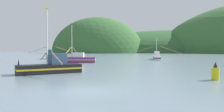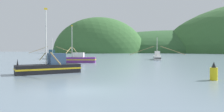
% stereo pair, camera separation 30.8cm
% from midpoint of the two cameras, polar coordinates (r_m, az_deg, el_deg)
% --- Properties ---
extents(ground_plane, '(600.00, 600.00, 0.00)m').
position_cam_midpoint_polar(ground_plane, '(13.62, -7.78, -9.34)').
color(ground_plane, slate).
extents(hill_mid_left, '(108.22, 86.58, 64.55)m').
position_cam_midpoint_polar(hill_mid_left, '(255.16, 24.69, 0.93)').
color(hill_mid_left, '#2D562D').
rests_on(hill_mid_left, ground).
extents(hill_far_left, '(81.37, 65.10, 63.02)m').
position_cam_midpoint_polar(hill_far_left, '(185.74, -3.96, 0.86)').
color(hill_far_left, '#386633').
rests_on(hill_far_left, ground).
extents(hill_far_center, '(214.49, 171.59, 48.87)m').
position_cam_midpoint_polar(hill_far_center, '(251.86, 14.77, 1.02)').
color(hill_far_center, '#2D562D').
rests_on(hill_far_center, ground).
extents(fishing_boat_green, '(11.57, 8.58, 6.27)m').
position_cam_midpoint_polar(fishing_boat_green, '(63.83, -16.43, 0.08)').
color(fishing_boat_green, '#197A47').
rests_on(fishing_boat_green, ground).
extents(fishing_boat_purple, '(9.75, 14.41, 7.63)m').
position_cam_midpoint_polar(fishing_boat_purple, '(43.19, -10.93, -0.86)').
color(fishing_boat_purple, '#6B2D84').
rests_on(fishing_boat_purple, ground).
extents(fishing_boat_white, '(14.88, 9.54, 6.26)m').
position_cam_midpoint_polar(fishing_boat_white, '(57.38, 12.01, -0.25)').
color(fishing_boat_white, white).
rests_on(fishing_boat_white, ground).
extents(fishing_boat_black, '(6.92, 8.02, 7.22)m').
position_cam_midpoint_polar(fishing_boat_black, '(24.17, -16.80, -2.88)').
color(fishing_boat_black, black).
rests_on(fishing_boat_black, ground).
extents(channel_buoy, '(0.62, 0.62, 1.58)m').
position_cam_midpoint_polar(channel_buoy, '(19.91, 26.12, -4.10)').
color(channel_buoy, yellow).
rests_on(channel_buoy, ground).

